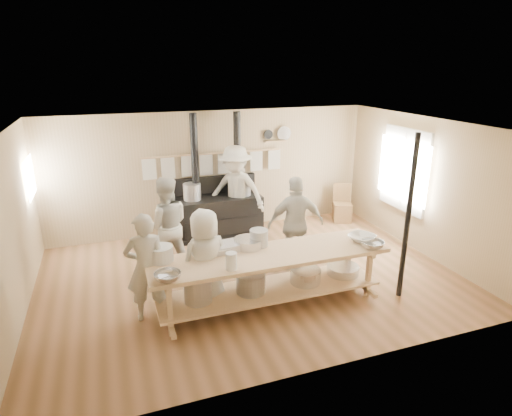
# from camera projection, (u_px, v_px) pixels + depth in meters

# --- Properties ---
(ground) EXTENTS (7.00, 7.00, 0.00)m
(ground) POSITION_uv_depth(u_px,v_px,m) (251.00, 278.00, 7.41)
(ground) COLOR brown
(ground) RESTS_ON ground
(room_shell) EXTENTS (7.00, 7.00, 7.00)m
(room_shell) POSITION_uv_depth(u_px,v_px,m) (250.00, 188.00, 6.88)
(room_shell) COLOR tan
(room_shell) RESTS_ON ground
(window_right) EXTENTS (0.09, 1.50, 1.65)m
(window_right) POSITION_uv_depth(u_px,v_px,m) (404.00, 170.00, 8.56)
(window_right) COLOR beige
(window_right) RESTS_ON ground
(left_opening) EXTENTS (0.00, 0.90, 0.90)m
(left_opening) POSITION_uv_depth(u_px,v_px,m) (30.00, 177.00, 7.58)
(left_opening) COLOR white
(left_opening) RESTS_ON ground
(stove) EXTENTS (1.90, 0.75, 2.60)m
(stove) POSITION_uv_depth(u_px,v_px,m) (218.00, 211.00, 9.13)
(stove) COLOR black
(stove) RESTS_ON ground
(towel_rail) EXTENTS (3.00, 0.04, 0.47)m
(towel_rail) POSITION_uv_depth(u_px,v_px,m) (214.00, 161.00, 9.05)
(towel_rail) COLOR tan
(towel_rail) RESTS_ON ground
(back_wall_shelf) EXTENTS (0.63, 0.14, 0.32)m
(back_wall_shelf) POSITION_uv_depth(u_px,v_px,m) (277.00, 136.00, 9.40)
(back_wall_shelf) COLOR tan
(back_wall_shelf) RESTS_ON ground
(prep_table) EXTENTS (3.60, 0.90, 0.85)m
(prep_table) POSITION_uv_depth(u_px,v_px,m) (269.00, 274.00, 6.43)
(prep_table) COLOR tan
(prep_table) RESTS_ON ground
(support_post) EXTENTS (0.08, 0.08, 2.60)m
(support_post) POSITION_uv_depth(u_px,v_px,m) (408.00, 219.00, 6.43)
(support_post) COLOR black
(support_post) RESTS_ON ground
(cook_far_left) EXTENTS (0.61, 0.41, 1.61)m
(cook_far_left) POSITION_uv_depth(u_px,v_px,m) (146.00, 267.00, 6.00)
(cook_far_left) COLOR beige
(cook_far_left) RESTS_ON ground
(cook_left) EXTENTS (0.87, 0.69, 1.73)m
(cook_left) POSITION_uv_depth(u_px,v_px,m) (166.00, 226.00, 7.37)
(cook_left) COLOR beige
(cook_left) RESTS_ON ground
(cook_center) EXTENTS (0.86, 0.67, 1.56)m
(cook_center) POSITION_uv_depth(u_px,v_px,m) (206.00, 260.00, 6.27)
(cook_center) COLOR beige
(cook_center) RESTS_ON ground
(cook_right) EXTENTS (1.05, 0.58, 1.70)m
(cook_right) POSITION_uv_depth(u_px,v_px,m) (296.00, 224.00, 7.50)
(cook_right) COLOR beige
(cook_right) RESTS_ON ground
(cook_by_window) EXTENTS (1.44, 1.34, 1.95)m
(cook_by_window) POSITION_uv_depth(u_px,v_px,m) (236.00, 192.00, 8.94)
(cook_by_window) COLOR beige
(cook_by_window) RESTS_ON ground
(chair) EXTENTS (0.53, 0.53, 0.87)m
(chair) POSITION_uv_depth(u_px,v_px,m) (342.00, 210.00, 10.01)
(chair) COLOR brown
(chair) RESTS_ON ground
(bowl_white_a) EXTENTS (0.41, 0.41, 0.10)m
(bowl_white_a) POSITION_uv_depth(u_px,v_px,m) (219.00, 248.00, 6.39)
(bowl_white_a) COLOR white
(bowl_white_a) RESTS_ON prep_table
(bowl_steel_a) EXTENTS (0.50, 0.50, 0.11)m
(bowl_steel_a) POSITION_uv_depth(u_px,v_px,m) (168.00, 277.00, 5.53)
(bowl_steel_a) COLOR silver
(bowl_steel_a) RESTS_ON prep_table
(bowl_white_b) EXTENTS (0.54, 0.54, 0.10)m
(bowl_white_b) POSITION_uv_depth(u_px,v_px,m) (362.00, 238.00, 6.77)
(bowl_white_b) COLOR white
(bowl_white_b) RESTS_ON prep_table
(bowl_steel_b) EXTENTS (0.47, 0.47, 0.11)m
(bowl_steel_b) POSITION_uv_depth(u_px,v_px,m) (372.00, 245.00, 6.51)
(bowl_steel_b) COLOR silver
(bowl_steel_b) RESTS_ON prep_table
(roasting_pan) EXTENTS (0.53, 0.38, 0.11)m
(roasting_pan) POSITION_uv_depth(u_px,v_px,m) (223.00, 247.00, 6.41)
(roasting_pan) COLOR #B2B2B7
(roasting_pan) RESTS_ON prep_table
(mixing_bowl_large) EXTENTS (0.58, 0.58, 0.14)m
(mixing_bowl_large) POSITION_uv_depth(u_px,v_px,m) (248.00, 243.00, 6.53)
(mixing_bowl_large) COLOR silver
(mixing_bowl_large) RESTS_ON prep_table
(bucket_galv) EXTENTS (0.31, 0.31, 0.26)m
(bucket_galv) POSITION_uv_depth(u_px,v_px,m) (259.00, 238.00, 6.56)
(bucket_galv) COLOR gray
(bucket_galv) RESTS_ON prep_table
(deep_bowl_enamel) EXTENTS (0.44, 0.44, 0.22)m
(deep_bowl_enamel) POSITION_uv_depth(u_px,v_px,m) (161.00, 254.00, 6.06)
(deep_bowl_enamel) COLOR white
(deep_bowl_enamel) RESTS_ON prep_table
(pitcher) EXTENTS (0.21, 0.21, 0.25)m
(pitcher) POSITION_uv_depth(u_px,v_px,m) (231.00, 261.00, 5.81)
(pitcher) COLOR white
(pitcher) RESTS_ON prep_table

